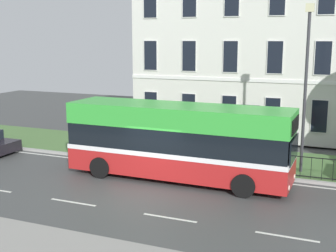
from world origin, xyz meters
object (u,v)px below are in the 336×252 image
at_px(georgian_townhouse, 266,38).
at_px(street_lamp_post, 306,79).
at_px(litter_bin, 153,148).
at_px(single_decker_bus, 178,141).

xyz_separation_m(georgian_townhouse, street_lamp_post, (3.54, -9.42, -1.84)).
height_order(georgian_townhouse, street_lamp_post, georgian_townhouse).
xyz_separation_m(georgian_townhouse, litter_bin, (-3.72, -9.95, -5.57)).
xyz_separation_m(georgian_townhouse, single_decker_bus, (-1.44, -12.32, -4.49)).
distance_m(georgian_townhouse, street_lamp_post, 10.23).
height_order(georgian_townhouse, litter_bin, georgian_townhouse).
xyz_separation_m(single_decker_bus, litter_bin, (-2.29, 2.37, -1.09)).
height_order(georgian_townhouse, single_decker_bus, georgian_townhouse).
bearing_deg(single_decker_bus, litter_bin, 134.50).
height_order(street_lamp_post, litter_bin, street_lamp_post).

